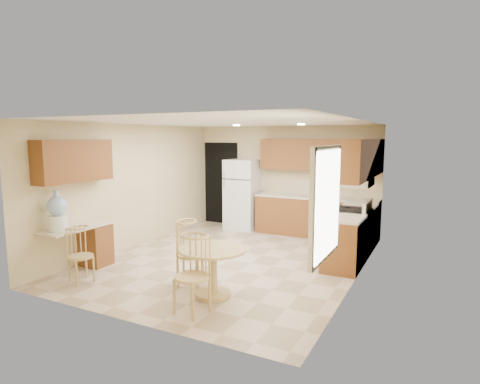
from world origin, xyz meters
The scene contains 30 objects.
floor centered at (0.00, 0.00, 0.00)m, with size 5.50×5.50×0.00m, color #C5AB8F.
ceiling centered at (0.00, 0.00, 2.50)m, with size 4.50×5.50×0.02m, color white.
wall_back centered at (0.00, 2.75, 1.25)m, with size 4.50×0.02×2.50m, color beige.
wall_front centered at (0.00, -2.75, 1.25)m, with size 4.50×0.02×2.50m, color beige.
wall_left centered at (-2.25, 0.00, 1.25)m, with size 0.02×5.50×2.50m, color beige.
wall_right centered at (2.25, 0.00, 1.25)m, with size 0.02×5.50×2.50m, color beige.
doorway centered at (-1.75, 2.73, 1.05)m, with size 0.90×0.02×2.10m, color black.
base_cab_back centered at (0.88, 2.45, 0.43)m, with size 2.75×0.60×0.87m, color brown.
counter_back centered at (0.88, 2.45, 0.89)m, with size 2.75×0.63×0.04m, color beige.
base_cab_right_a centered at (1.95, 1.85, 0.43)m, with size 0.60×0.59×0.87m, color brown.
counter_right_a centered at (1.95, 1.85, 0.89)m, with size 0.63×0.59×0.04m, color beige.
base_cab_right_b centered at (1.95, 0.40, 0.43)m, with size 0.60×0.80×0.87m, color brown.
counter_right_b centered at (1.95, 0.40, 0.89)m, with size 0.63×0.80×0.04m, color beige.
upper_cab_back centered at (0.88, 2.58, 1.85)m, with size 2.75×0.33×0.70m, color brown.
upper_cab_right centered at (2.08, 1.21, 1.85)m, with size 0.33×2.42×0.70m, color brown.
upper_cab_left centered at (-2.08, -1.60, 1.85)m, with size 0.33×1.40×0.70m, color brown.
sink centered at (0.85, 2.45, 0.91)m, with size 0.78×0.44×0.01m, color silver.
range_hood centered at (2.00, 1.18, 1.42)m, with size 0.50×0.76×0.14m, color silver.
desk_pedestal centered at (-2.00, -1.32, 0.36)m, with size 0.48×0.42×0.72m, color brown.
desk_top centered at (-2.00, -1.70, 0.75)m, with size 0.50×1.20×0.04m, color beige.
window centered at (2.23, -1.85, 1.50)m, with size 0.06×1.12×1.30m.
can_light_a centered at (-0.50, 1.20, 2.48)m, with size 0.14×0.14×0.02m, color white.
can_light_b centered at (0.90, 1.20, 2.48)m, with size 0.14×0.14×0.02m, color white.
refrigerator centered at (-0.95, 2.40, 0.85)m, with size 0.75×0.73×1.70m.
stove centered at (1.92, 1.18, 0.47)m, with size 0.65×0.76×1.09m.
dining_table centered at (0.57, -1.60, 0.46)m, with size 0.94×0.94×0.70m.
chair_table_a centered at (0.02, -1.44, 0.60)m, with size 0.43×0.56×0.98m.
chair_table_b centered at (0.62, -2.30, 0.61)m, with size 0.45×0.45×1.01m.
chair_desk centered at (-1.55, -2.11, 0.52)m, with size 0.38×0.49×0.86m.
water_crock centered at (-2.00, -2.05, 1.06)m, with size 0.31×0.31×0.64m.
Camera 1 is at (3.38, -6.28, 2.25)m, focal length 30.00 mm.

